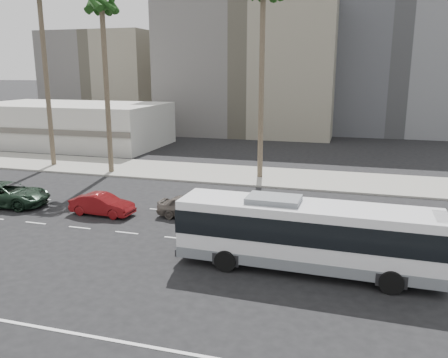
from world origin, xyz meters
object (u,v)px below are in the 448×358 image
(city_bus, at_px, (306,233))
(palm_mid, at_px, (102,8))
(car_b, at_px, (102,204))
(car_c, at_px, (6,194))
(car_a, at_px, (190,207))

(city_bus, distance_m, palm_mid, 26.98)
(car_b, xyz_separation_m, car_c, (-7.21, 0.00, 0.12))
(car_a, relative_size, car_b, 0.99)
(car_a, distance_m, car_b, 5.58)
(city_bus, relative_size, car_a, 2.87)
(car_a, height_order, car_b, car_a)
(city_bus, bearing_deg, palm_mid, 141.93)
(car_a, xyz_separation_m, car_b, (-5.50, -0.96, -0.02))
(city_bus, height_order, car_b, city_bus)
(city_bus, bearing_deg, car_b, 162.12)
(city_bus, height_order, palm_mid, palm_mid)
(city_bus, xyz_separation_m, palm_mid, (-18.61, 15.39, 12.03))
(car_a, xyz_separation_m, palm_mid, (-11.03, 9.83, 13.08))
(car_b, distance_m, car_c, 7.21)
(car_b, height_order, palm_mid, palm_mid)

